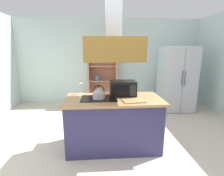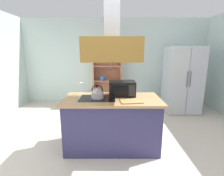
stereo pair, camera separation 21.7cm
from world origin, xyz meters
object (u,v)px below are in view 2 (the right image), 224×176
Objects in this scene: refrigerator at (182,80)px; dish_cabinet at (107,78)px; kettle at (97,93)px; wine_glass_on_counter at (82,85)px; microwave at (122,88)px; cutting_board at (131,101)px.

dish_cabinet reaches higher than refrigerator.
wine_glass_on_counter is (-0.32, 0.33, 0.05)m from kettle.
kettle reaches higher than wine_glass_on_counter.
microwave is at bearing -10.62° from wine_glass_on_counter.
microwave is 0.77m from wine_glass_on_counter.
dish_cabinet is at bearing 87.94° from kettle.
dish_cabinet reaches higher than wine_glass_on_counter.
cutting_board is at bearing -129.11° from refrigerator.
microwave is (-1.77, -1.63, 0.13)m from refrigerator.
cutting_board is 1.65× the size of wine_glass_on_counter.
refrigerator reaches higher than wine_glass_on_counter.
refrigerator reaches higher than microwave.
kettle reaches higher than cutting_board.
wine_glass_on_counter is at bearing 134.27° from kettle.
refrigerator is 2.85m from kettle.
kettle is at bearing -155.94° from microwave.
dish_cabinet is at bearing 79.65° from wine_glass_on_counter.
cutting_board is (0.55, -0.20, -0.09)m from kettle.
refrigerator reaches higher than cutting_board.
refrigerator is 2.93m from wine_glass_on_counter.
kettle is 0.47m from wine_glass_on_counter.
cutting_board is 1.04m from wine_glass_on_counter.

